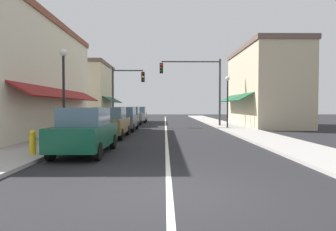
{
  "coord_description": "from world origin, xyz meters",
  "views": [
    {
      "loc": [
        -0.1,
        -5.93,
        1.82
      ],
      "look_at": [
        0.12,
        12.18,
        1.23
      ],
      "focal_mm": 30.47,
      "sensor_mm": 36.0,
      "label": 1
    }
  ],
  "objects_px": {
    "traffic_signal_left_corner": "(124,88)",
    "fire_hydrant": "(33,142)",
    "parked_car_third_left": "(124,119)",
    "parked_car_distant_left": "(139,115)",
    "street_lamp_right_mid": "(228,93)",
    "parked_car_second_left": "(111,123)",
    "parked_car_far_left": "(130,117)",
    "street_lamp_left_near": "(64,79)",
    "traffic_signal_mast_arm": "(199,80)",
    "parked_car_nearest_left": "(85,131)"
  },
  "relations": [
    {
      "from": "parked_car_third_left",
      "to": "traffic_signal_left_corner",
      "type": "xyz_separation_m",
      "value": [
        -0.7,
        4.57,
        2.62
      ]
    },
    {
      "from": "parked_car_distant_left",
      "to": "street_lamp_right_mid",
      "type": "relative_size",
      "value": 0.98
    },
    {
      "from": "parked_car_nearest_left",
      "to": "parked_car_second_left",
      "type": "distance_m",
      "value": 5.67
    },
    {
      "from": "parked_car_far_left",
      "to": "street_lamp_left_near",
      "type": "xyz_separation_m",
      "value": [
        -1.73,
        -12.3,
        2.23
      ]
    },
    {
      "from": "street_lamp_left_near",
      "to": "traffic_signal_mast_arm",
      "type": "bearing_deg",
      "value": 55.08
    },
    {
      "from": "street_lamp_right_mid",
      "to": "fire_hydrant",
      "type": "bearing_deg",
      "value": -127.55
    },
    {
      "from": "parked_car_third_left",
      "to": "parked_car_distant_left",
      "type": "distance_m",
      "value": 10.71
    },
    {
      "from": "parked_car_second_left",
      "to": "parked_car_third_left",
      "type": "bearing_deg",
      "value": 88.69
    },
    {
      "from": "parked_car_distant_left",
      "to": "traffic_signal_left_corner",
      "type": "height_order",
      "value": "traffic_signal_left_corner"
    },
    {
      "from": "parked_car_nearest_left",
      "to": "traffic_signal_mast_arm",
      "type": "relative_size",
      "value": 0.68
    },
    {
      "from": "traffic_signal_left_corner",
      "to": "street_lamp_right_mid",
      "type": "relative_size",
      "value": 1.26
    },
    {
      "from": "traffic_signal_left_corner",
      "to": "fire_hydrant",
      "type": "relative_size",
      "value": 6.1
    },
    {
      "from": "parked_car_distant_left",
      "to": "street_lamp_right_mid",
      "type": "distance_m",
      "value": 12.42
    },
    {
      "from": "parked_car_far_left",
      "to": "street_lamp_left_near",
      "type": "relative_size",
      "value": 0.89
    },
    {
      "from": "parked_car_far_left",
      "to": "traffic_signal_left_corner",
      "type": "height_order",
      "value": "traffic_signal_left_corner"
    },
    {
      "from": "parked_car_second_left",
      "to": "traffic_signal_left_corner",
      "type": "relative_size",
      "value": 0.77
    },
    {
      "from": "fire_hydrant",
      "to": "traffic_signal_mast_arm",
      "type": "bearing_deg",
      "value": 62.92
    },
    {
      "from": "traffic_signal_left_corner",
      "to": "street_lamp_left_near",
      "type": "bearing_deg",
      "value": -95.51
    },
    {
      "from": "parked_car_second_left",
      "to": "street_lamp_left_near",
      "type": "height_order",
      "value": "street_lamp_left_near"
    },
    {
      "from": "parked_car_third_left",
      "to": "parked_car_far_left",
      "type": "distance_m",
      "value": 4.84
    },
    {
      "from": "parked_car_third_left",
      "to": "parked_car_distant_left",
      "type": "relative_size",
      "value": 1.0
    },
    {
      "from": "street_lamp_left_near",
      "to": "fire_hydrant",
      "type": "distance_m",
      "value": 4.54
    },
    {
      "from": "parked_car_nearest_left",
      "to": "parked_car_far_left",
      "type": "distance_m",
      "value": 15.26
    },
    {
      "from": "traffic_signal_mast_arm",
      "to": "street_lamp_left_near",
      "type": "xyz_separation_m",
      "value": [
        -7.94,
        -11.37,
        -1.0
      ]
    },
    {
      "from": "traffic_signal_left_corner",
      "to": "traffic_signal_mast_arm",
      "type": "bearing_deg",
      "value": -5.51
    },
    {
      "from": "parked_car_second_left",
      "to": "parked_car_far_left",
      "type": "distance_m",
      "value": 9.59
    },
    {
      "from": "parked_car_nearest_left",
      "to": "parked_car_second_left",
      "type": "relative_size",
      "value": 1.0
    },
    {
      "from": "parked_car_nearest_left",
      "to": "street_lamp_left_near",
      "type": "distance_m",
      "value": 4.15
    },
    {
      "from": "traffic_signal_left_corner",
      "to": "fire_hydrant",
      "type": "height_order",
      "value": "traffic_signal_left_corner"
    },
    {
      "from": "parked_car_far_left",
      "to": "street_lamp_left_near",
      "type": "height_order",
      "value": "street_lamp_left_near"
    },
    {
      "from": "parked_car_nearest_left",
      "to": "street_lamp_right_mid",
      "type": "height_order",
      "value": "street_lamp_right_mid"
    },
    {
      "from": "parked_car_second_left",
      "to": "traffic_signal_mast_arm",
      "type": "distance_m",
      "value": 11.13
    },
    {
      "from": "parked_car_nearest_left",
      "to": "street_lamp_left_near",
      "type": "relative_size",
      "value": 0.9
    },
    {
      "from": "parked_car_third_left",
      "to": "street_lamp_left_near",
      "type": "distance_m",
      "value": 8.01
    },
    {
      "from": "parked_car_third_left",
      "to": "street_lamp_right_mid",
      "type": "xyz_separation_m",
      "value": [
        8.02,
        1.38,
        2.01
      ]
    },
    {
      "from": "parked_car_second_left",
      "to": "parked_car_distant_left",
      "type": "xyz_separation_m",
      "value": [
        0.18,
        15.47,
        0.0
      ]
    },
    {
      "from": "traffic_signal_mast_arm",
      "to": "fire_hydrant",
      "type": "distance_m",
      "value": 17.35
    },
    {
      "from": "parked_car_nearest_left",
      "to": "street_lamp_left_near",
      "type": "height_order",
      "value": "street_lamp_left_near"
    },
    {
      "from": "parked_car_second_left",
      "to": "parked_car_far_left",
      "type": "xyz_separation_m",
      "value": [
        -0.02,
        9.59,
        0.0
      ]
    },
    {
      "from": "parked_car_second_left",
      "to": "street_lamp_right_mid",
      "type": "distance_m",
      "value": 10.39
    },
    {
      "from": "parked_car_far_left",
      "to": "parked_car_distant_left",
      "type": "relative_size",
      "value": 1.0
    },
    {
      "from": "traffic_signal_left_corner",
      "to": "street_lamp_right_mid",
      "type": "xyz_separation_m",
      "value": [
        8.72,
        -3.18,
        -0.62
      ]
    },
    {
      "from": "parked_car_third_left",
      "to": "fire_hydrant",
      "type": "relative_size",
      "value": 4.74
    },
    {
      "from": "parked_car_nearest_left",
      "to": "parked_car_second_left",
      "type": "xyz_separation_m",
      "value": [
        -0.1,
        5.67,
        0.0
      ]
    },
    {
      "from": "parked_car_nearest_left",
      "to": "parked_car_second_left",
      "type": "bearing_deg",
      "value": 91.46
    },
    {
      "from": "parked_car_third_left",
      "to": "parked_car_second_left",
      "type": "bearing_deg",
      "value": -90.58
    },
    {
      "from": "parked_car_second_left",
      "to": "fire_hydrant",
      "type": "relative_size",
      "value": 4.72
    },
    {
      "from": "parked_car_distant_left",
      "to": "street_lamp_right_mid",
      "type": "height_order",
      "value": "street_lamp_right_mid"
    },
    {
      "from": "parked_car_far_left",
      "to": "traffic_signal_left_corner",
      "type": "relative_size",
      "value": 0.77
    },
    {
      "from": "traffic_signal_left_corner",
      "to": "street_lamp_right_mid",
      "type": "height_order",
      "value": "traffic_signal_left_corner"
    }
  ]
}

